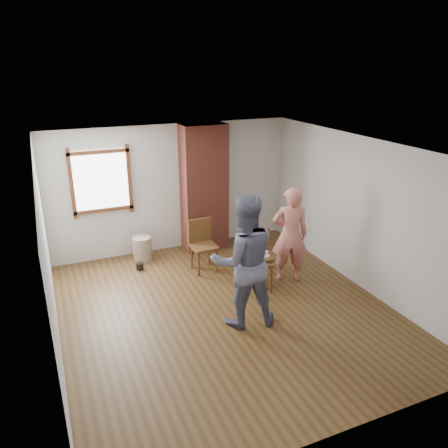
{
  "coord_description": "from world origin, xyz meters",
  "views": [
    {
      "loc": [
        -2.41,
        -5.57,
        3.76
      ],
      "look_at": [
        0.32,
        0.8,
        1.15
      ],
      "focal_mm": 35.0,
      "sensor_mm": 36.0,
      "label": 1
    }
  ],
  "objects": [
    {
      "name": "side_table",
      "position": [
        0.93,
        0.45,
        0.4
      ],
      "size": [
        0.4,
        0.4,
        0.6
      ],
      "color": "brown",
      "rests_on": "ground"
    },
    {
      "name": "person_pink",
      "position": [
        1.46,
        0.52,
        0.87
      ],
      "size": [
        0.75,
        0.63,
        1.75
      ],
      "primitive_type": "imported",
      "rotation": [
        0.0,
        0.0,
        2.76
      ],
      "color": "#D37769",
      "rests_on": "ground"
    },
    {
      "name": "dining_chair_left",
      "position": [
        0.18,
        1.54,
        0.55
      ],
      "size": [
        0.47,
        0.47,
        0.98
      ],
      "rotation": [
        0.0,
        0.0,
        0.03
      ],
      "color": "brown",
      "rests_on": "ground"
    },
    {
      "name": "cake_slice",
      "position": [
        0.94,
        0.45,
        0.64
      ],
      "size": [
        0.08,
        0.07,
        0.06
      ],
      "primitive_type": "cube",
      "color": "white",
      "rests_on": "cake_plate"
    },
    {
      "name": "man",
      "position": [
        0.11,
        -0.41,
        1.02
      ],
      "size": [
        1.12,
        0.94,
        2.03
      ],
      "primitive_type": "imported",
      "rotation": [
        0.0,
        0.0,
        2.95
      ],
      "color": "#141638",
      "rests_on": "ground"
    },
    {
      "name": "ground",
      "position": [
        0.0,
        0.0,
        0.0
      ],
      "size": [
        5.5,
        5.5,
        0.0
      ],
      "primitive_type": "plane",
      "color": "brown",
      "rests_on": "ground"
    },
    {
      "name": "room_shell",
      "position": [
        -0.06,
        0.61,
        1.81
      ],
      "size": [
        5.04,
        5.52,
        2.62
      ],
      "color": "silver",
      "rests_on": "ground"
    },
    {
      "name": "cake_plate",
      "position": [
        0.93,
        0.45,
        0.6
      ],
      "size": [
        0.18,
        0.18,
        0.01
      ],
      "primitive_type": "cylinder",
      "color": "white",
      "rests_on": "side_table"
    },
    {
      "name": "brick_chimney",
      "position": [
        0.6,
        2.5,
        1.3
      ],
      "size": [
        0.9,
        0.5,
        2.6
      ],
      "primitive_type": "cube",
      "color": "#994636",
      "rests_on": "ground"
    },
    {
      "name": "dark_pot",
      "position": [
        -0.94,
        1.96,
        0.07
      ],
      "size": [
        0.14,
        0.14,
        0.14
      ],
      "primitive_type": "cylinder",
      "rotation": [
        0.0,
        0.0,
        -0.0
      ],
      "color": "black",
      "rests_on": "ground"
    },
    {
      "name": "stoneware_crock",
      "position": [
        -0.78,
        2.4,
        0.24
      ],
      "size": [
        0.45,
        0.45,
        0.47
      ],
      "primitive_type": "cylinder",
      "rotation": [
        0.0,
        0.0,
        -0.24
      ],
      "color": "#C5AF8E",
      "rests_on": "ground"
    },
    {
      "name": "dining_chair_right",
      "position": [
        0.82,
        0.53,
        0.58
      ],
      "size": [
        0.59,
        0.59,
        1.03
      ],
      "rotation": [
        0.0,
        0.0,
        -0.27
      ],
      "color": "brown",
      "rests_on": "ground"
    }
  ]
}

